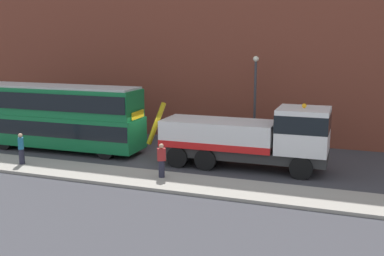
{
  "coord_description": "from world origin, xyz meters",
  "views": [
    {
      "loc": [
        11.51,
        -24.41,
        7.0
      ],
      "look_at": [
        2.53,
        -0.26,
        2.0
      ],
      "focal_mm": 44.1,
      "sensor_mm": 36.0,
      "label": 1
    }
  ],
  "objects_px": {
    "pedestrian_bystander": "(161,161)",
    "street_lamp": "(255,94)",
    "pedestrian_onlooker": "(21,149)",
    "recovery_tow_truck": "(251,137)",
    "double_decker_bus": "(58,115)"
  },
  "relations": [
    {
      "from": "street_lamp",
      "to": "pedestrian_onlooker",
      "type": "bearing_deg",
      "value": -141.1
    },
    {
      "from": "pedestrian_bystander",
      "to": "street_lamp",
      "type": "relative_size",
      "value": 0.29
    },
    {
      "from": "pedestrian_bystander",
      "to": "street_lamp",
      "type": "bearing_deg",
      "value": -49.98
    },
    {
      "from": "pedestrian_bystander",
      "to": "recovery_tow_truck",
      "type": "bearing_deg",
      "value": -77.13
    },
    {
      "from": "double_decker_bus",
      "to": "recovery_tow_truck",
      "type": "bearing_deg",
      "value": -1.03
    },
    {
      "from": "recovery_tow_truck",
      "to": "pedestrian_bystander",
      "type": "xyz_separation_m",
      "value": [
        -3.62,
        -3.61,
        -0.77
      ]
    },
    {
      "from": "street_lamp",
      "to": "recovery_tow_truck",
      "type": "bearing_deg",
      "value": -79.27
    },
    {
      "from": "recovery_tow_truck",
      "to": "street_lamp",
      "type": "bearing_deg",
      "value": 99.67
    },
    {
      "from": "pedestrian_onlooker",
      "to": "street_lamp",
      "type": "bearing_deg",
      "value": 4.9
    },
    {
      "from": "pedestrian_onlooker",
      "to": "street_lamp",
      "type": "distance_m",
      "value": 14.22
    },
    {
      "from": "double_decker_bus",
      "to": "street_lamp",
      "type": "distance_m",
      "value": 12.39
    },
    {
      "from": "pedestrian_onlooker",
      "to": "street_lamp",
      "type": "relative_size",
      "value": 0.29
    },
    {
      "from": "double_decker_bus",
      "to": "street_lamp",
      "type": "xyz_separation_m",
      "value": [
        11.36,
        4.79,
        1.24
      ]
    },
    {
      "from": "pedestrian_onlooker",
      "to": "pedestrian_bystander",
      "type": "height_order",
      "value": "same"
    },
    {
      "from": "recovery_tow_truck",
      "to": "pedestrian_bystander",
      "type": "height_order",
      "value": "recovery_tow_truck"
    }
  ]
}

